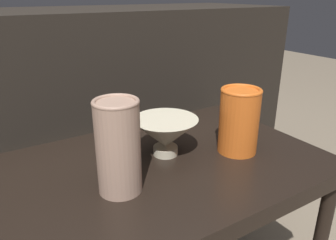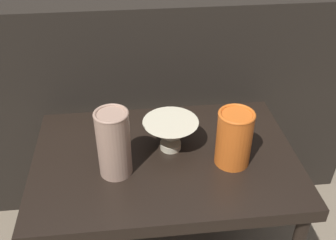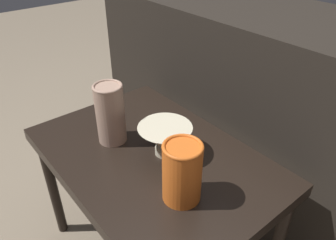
{
  "view_description": "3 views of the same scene",
  "coord_description": "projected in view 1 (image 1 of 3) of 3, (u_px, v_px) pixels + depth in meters",
  "views": [
    {
      "loc": [
        -0.36,
        -0.59,
        0.87
      ],
      "look_at": [
        0.01,
        0.01,
        0.6
      ],
      "focal_mm": 35.0,
      "sensor_mm": 36.0,
      "label": 1
    },
    {
      "loc": [
        -0.09,
        -0.87,
        1.22
      ],
      "look_at": [
        0.01,
        0.03,
        0.6
      ],
      "focal_mm": 42.0,
      "sensor_mm": 36.0,
      "label": 2
    },
    {
      "loc": [
        0.62,
        -0.45,
        1.11
      ],
      "look_at": [
        0.01,
        0.05,
        0.6
      ],
      "focal_mm": 35.0,
      "sensor_mm": 36.0,
      "label": 3
    }
  ],
  "objects": [
    {
      "name": "couch_backdrop",
      "position": [
        89.0,
        121.0,
        1.26
      ],
      "size": [
        1.54,
        0.5,
        0.82
      ],
      "color": "black",
      "rests_on": "ground_plane"
    },
    {
      "name": "table",
      "position": [
        166.0,
        181.0,
        0.8
      ],
      "size": [
        0.76,
        0.51,
        0.5
      ],
      "color": "black",
      "rests_on": "ground_plane"
    },
    {
      "name": "vase_colorful_right",
      "position": [
        239.0,
        120.0,
        0.8
      ],
      "size": [
        0.1,
        0.1,
        0.16
      ],
      "color": "orange",
      "rests_on": "table"
    },
    {
      "name": "vase_textured_left",
      "position": [
        118.0,
        146.0,
        0.64
      ],
      "size": [
        0.09,
        0.09,
        0.19
      ],
      "color": "tan",
      "rests_on": "table"
    },
    {
      "name": "bowl",
      "position": [
        165.0,
        134.0,
        0.8
      ],
      "size": [
        0.16,
        0.16,
        0.09
      ],
      "color": "beige",
      "rests_on": "table"
    }
  ]
}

